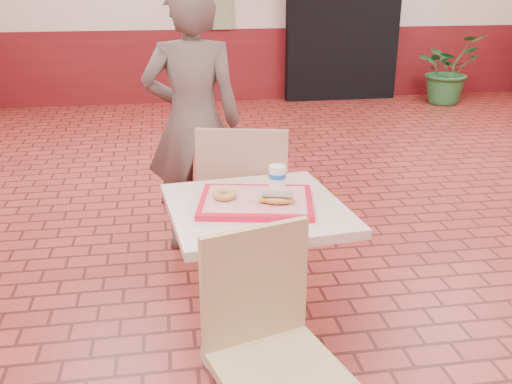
{
  "coord_description": "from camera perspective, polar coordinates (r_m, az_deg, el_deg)",
  "views": [
    {
      "loc": [
        -1.33,
        -3.13,
        1.71
      ],
      "look_at": [
        -0.97,
        -0.88,
        0.84
      ],
      "focal_mm": 40.0,
      "sensor_mm": 36.0,
      "label": 1
    }
  ],
  "objects": [
    {
      "name": "wainscot_band",
      "position": [
        3.61,
        13.04,
        0.81
      ],
      "size": [
        8.0,
        10.0,
        1.0
      ],
      "color": "maroon",
      "rests_on": "ground"
    },
    {
      "name": "serving_tray",
      "position": [
        2.45,
        -0.0,
        -0.99
      ],
      "size": [
        0.48,
        0.38,
        0.03
      ],
      "rotation": [
        0.0,
        0.0,
        -0.2
      ],
      "color": "red",
      "rests_on": "main_table"
    },
    {
      "name": "chair_main_back",
      "position": [
        3.07,
        -1.17,
        -1.12
      ],
      "size": [
        0.55,
        0.55,
        1.0
      ],
      "rotation": [
        0.0,
        0.0,
        2.91
      ],
      "color": "tan",
      "rests_on": "ground"
    },
    {
      "name": "ring_donut",
      "position": [
        2.45,
        -3.17,
        -0.26
      ],
      "size": [
        0.12,
        0.12,
        0.03
      ],
      "primitive_type": "torus",
      "rotation": [
        0.0,
        0.0,
        -0.14
      ],
      "color": "#C08546",
      "rests_on": "serving_tray"
    },
    {
      "name": "main_table",
      "position": [
        2.57,
        0.0,
        -6.55
      ],
      "size": [
        0.74,
        0.74,
        0.78
      ],
      "rotation": [
        0.0,
        0.0,
        0.11
      ],
      "color": "beige",
      "rests_on": "ground"
    },
    {
      "name": "customer",
      "position": [
        3.6,
        -6.3,
        6.88
      ],
      "size": [
        0.64,
        0.45,
        1.68
      ],
      "primitive_type": "imported",
      "rotation": [
        0.0,
        0.0,
        3.07
      ],
      "color": "brown",
      "rests_on": "ground"
    },
    {
      "name": "chair_main_front",
      "position": [
        2.08,
        1.28,
        -14.66
      ],
      "size": [
        0.51,
        0.51,
        0.89
      ],
      "rotation": [
        0.0,
        0.0,
        0.28
      ],
      "color": "tan",
      "rests_on": "ground"
    },
    {
      "name": "potted_plant",
      "position": [
        8.52,
        18.61,
        11.58
      ],
      "size": [
        1.08,
        1.02,
        0.95
      ],
      "primitive_type": "imported",
      "rotation": [
        0.0,
        0.0,
        0.41
      ],
      "color": "#296731",
      "rests_on": "ground"
    },
    {
      "name": "room_shell",
      "position": [
        3.4,
        14.46,
        16.82
      ],
      "size": [
        8.01,
        10.01,
        3.01
      ],
      "color": "maroon",
      "rests_on": "ground"
    },
    {
      "name": "long_john_donut",
      "position": [
        2.39,
        2.03,
        -0.68
      ],
      "size": [
        0.16,
        0.11,
        0.05
      ],
      "rotation": [
        0.0,
        0.0,
        -0.27
      ],
      "color": "gold",
      "rests_on": "serving_tray"
    },
    {
      "name": "corridor_doorway",
      "position": [
        8.42,
        8.7,
        16.59
      ],
      "size": [
        1.6,
        0.22,
        2.2
      ],
      "primitive_type": "cube",
      "color": "black",
      "rests_on": "ground"
    },
    {
      "name": "paper_cup",
      "position": [
        2.57,
        2.14,
        1.6
      ],
      "size": [
        0.08,
        0.08,
        0.1
      ],
      "rotation": [
        0.0,
        0.0,
        -0.16
      ],
      "color": "white",
      "rests_on": "serving_tray"
    }
  ]
}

